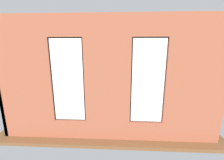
{
  "coord_description": "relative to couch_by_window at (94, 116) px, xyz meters",
  "views": [
    {
      "loc": [
        -0.32,
        6.66,
        2.63
      ],
      "look_at": [
        0.01,
        0.4,
        1.16
      ],
      "focal_mm": 24.0,
      "sensor_mm": 36.0,
      "label": 1
    }
  ],
  "objects": [
    {
      "name": "brick_wall_with_windows",
      "position": [
        -0.5,
        0.65,
        1.35
      ],
      "size": [
        6.11,
        0.3,
        3.38
      ],
      "color": "#9E5138",
      "rests_on": "ground_plane"
    },
    {
      "name": "cup_ceramic",
      "position": [
        -0.07,
        -2.51,
        0.14
      ],
      "size": [
        0.08,
        0.08,
        0.09
      ],
      "primitive_type": "cylinder",
      "color": "#4C4C51",
      "rests_on": "coffee_table"
    },
    {
      "name": "potted_plant_between_couches",
      "position": [
        -1.46,
        -0.05,
        0.18
      ],
      "size": [
        0.51,
        0.51,
        0.78
      ],
      "color": "gray",
      "rests_on": "ground_plane"
    },
    {
      "name": "potted_plant_foreground_right",
      "position": [
        1.91,
        -4.31,
        0.54
      ],
      "size": [
        1.22,
        1.14,
        1.41
      ],
      "color": "brown",
      "rests_on": "ground_plane"
    },
    {
      "name": "potted_plant_by_left_couch",
      "position": [
        -2.45,
        -3.69,
        0.02
      ],
      "size": [
        0.36,
        0.36,
        0.53
      ],
      "color": "gray",
      "rests_on": "ground_plane"
    },
    {
      "name": "candle_jar",
      "position": [
        -0.84,
        -2.79,
        0.16
      ],
      "size": [
        0.08,
        0.08,
        0.12
      ],
      "primitive_type": "cylinder",
      "color": "#B7333D",
      "rests_on": "coffee_table"
    },
    {
      "name": "ground_plane",
      "position": [
        -0.5,
        -2.17,
        -0.38
      ],
      "size": [
        6.71,
        6.39,
        0.1
      ],
      "primitive_type": "cube",
      "color": "brown"
    },
    {
      "name": "couch_left",
      "position": [
        -2.85,
        -2.28,
        0.0
      ],
      "size": [
        0.94,
        1.95,
        0.8
      ],
      "rotation": [
        0.0,
        0.0,
        1.61
      ],
      "color": "black",
      "rests_on": "ground_plane"
    },
    {
      "name": "remote_silver",
      "position": [
        -0.3,
        -2.75,
        0.11
      ],
      "size": [
        0.18,
        0.09,
        0.02
      ],
      "primitive_type": "cube",
      "rotation": [
        0.0,
        0.0,
        1.3
      ],
      "color": "#B2B2B7",
      "rests_on": "coffee_table"
    },
    {
      "name": "papasan_chair",
      "position": [
        0.13,
        -4.18,
        0.11
      ],
      "size": [
        1.1,
        1.1,
        0.69
      ],
      "color": "olive",
      "rests_on": "ground_plane"
    },
    {
      "name": "tv_flatscreen",
      "position": [
        2.2,
        -1.85,
        0.45
      ],
      "size": [
        0.96,
        0.2,
        0.65
      ],
      "color": "black",
      "rests_on": "media_console"
    },
    {
      "name": "couch_by_window",
      "position": [
        0.0,
        0.0,
        0.0
      ],
      "size": [
        2.02,
        0.87,
        0.8
      ],
      "color": "black",
      "rests_on": "ground_plane"
    },
    {
      "name": "potted_plant_corner_far_left",
      "position": [
        -3.0,
        0.1,
        0.18
      ],
      "size": [
        0.52,
        0.52,
        0.82
      ],
      "color": "#9E5638",
      "rests_on": "ground_plane"
    },
    {
      "name": "coffee_table",
      "position": [
        -0.47,
        -2.64,
        0.05
      ],
      "size": [
        1.33,
        0.85,
        0.43
      ],
      "color": "#A87547",
      "rests_on": "ground_plane"
    },
    {
      "name": "white_wall_right",
      "position": [
        2.5,
        -1.97,
        1.36
      ],
      "size": [
        0.1,
        5.39,
        3.38
      ],
      "primitive_type": "cube",
      "color": "white",
      "rests_on": "ground_plane"
    },
    {
      "name": "media_console",
      "position": [
        2.2,
        -1.84,
        -0.1
      ],
      "size": [
        1.12,
        0.42,
        0.46
      ],
      "primitive_type": "cube",
      "color": "black",
      "rests_on": "ground_plane"
    },
    {
      "name": "remote_black",
      "position": [
        -0.57,
        -2.51,
        0.11
      ],
      "size": [
        0.14,
        0.17,
        0.02
      ],
      "primitive_type": "cube",
      "rotation": [
        0.0,
        0.0,
        3.8
      ],
      "color": "black",
      "rests_on": "coffee_table"
    },
    {
      "name": "table_plant_small",
      "position": [
        -0.47,
        -2.64,
        0.25
      ],
      "size": [
        0.19,
        0.19,
        0.29
      ],
      "color": "gray",
      "rests_on": "coffee_table"
    },
    {
      "name": "potted_plant_corner_near_left",
      "position": [
        -3.0,
        -4.36,
        0.47
      ],
      "size": [
        0.8,
        0.78,
        1.23
      ],
      "color": "gray",
      "rests_on": "ground_plane"
    }
  ]
}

